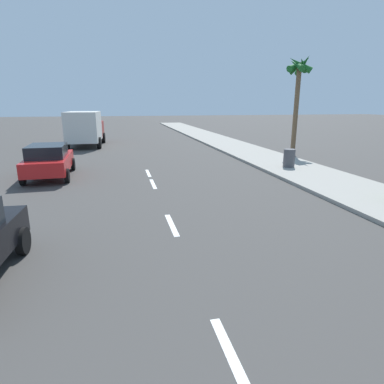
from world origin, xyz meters
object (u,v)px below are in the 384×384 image
(delivery_truck, at_px, (85,128))
(trash_bin_far, at_px, (289,158))
(parked_car_red, at_px, (49,160))
(palm_tree_far, at_px, (299,76))

(delivery_truck, distance_m, trash_bin_far, 17.14)
(trash_bin_far, bearing_deg, parked_car_red, 176.27)
(parked_car_red, xyz_separation_m, palm_tree_far, (15.19, 4.24, 4.31))
(parked_car_red, bearing_deg, delivery_truck, 84.79)
(parked_car_red, distance_m, palm_tree_far, 16.34)
(palm_tree_far, distance_m, trash_bin_far, 7.44)
(parked_car_red, bearing_deg, trash_bin_far, -5.73)
(parked_car_red, relative_size, delivery_truck, 0.69)
(delivery_truck, relative_size, trash_bin_far, 6.66)
(delivery_truck, relative_size, palm_tree_far, 0.97)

